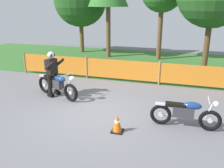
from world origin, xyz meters
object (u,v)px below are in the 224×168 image
object	(u,v)px
motorcycle_lead	(57,85)
traffic_cone	(117,123)
rider_lead	(52,71)
motorcycle_trailing	(186,113)

from	to	relation	value
motorcycle_lead	traffic_cone	world-z (taller)	motorcycle_lead
motorcycle_lead	rider_lead	distance (m)	0.52
motorcycle_trailing	traffic_cone	bearing A→B (deg)	-156.21
motorcycle_lead	traffic_cone	xyz separation A→B (m)	(2.82, -1.84, -0.22)
motorcycle_lead	traffic_cone	size ratio (longest dim) A/B	3.79
motorcycle_lead	motorcycle_trailing	distance (m)	4.70
motorcycle_lead	traffic_cone	bearing A→B (deg)	-12.81
motorcycle_lead	rider_lead	world-z (taller)	rider_lead
motorcycle_lead	motorcycle_trailing	bearing A→B (deg)	7.28
motorcycle_trailing	rider_lead	bearing A→B (deg)	166.49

